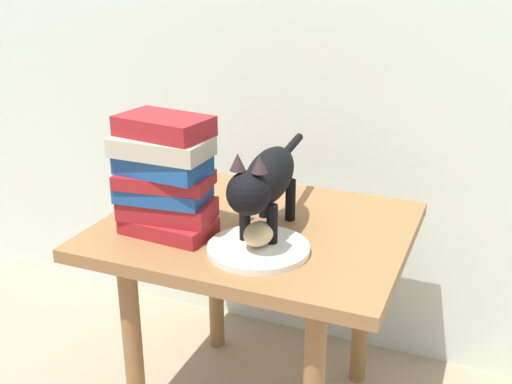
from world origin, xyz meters
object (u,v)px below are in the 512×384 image
side_table (256,254)px  bread_roll (259,234)px  cat (266,180)px  plate (258,249)px  book_stack (165,176)px

side_table → bread_roll: 0.18m
cat → bread_roll: bearing=-79.9°
plate → book_stack: bearing=176.9°
side_table → book_stack: size_ratio=2.61×
side_table → cat: 0.22m
plate → cat: (-0.01, 0.08, 0.13)m
bread_roll → side_table: bearing=114.6°
cat → plate: bearing=-79.4°
bread_roll → plate: bearing=-71.5°
cat → book_stack: bearing=-162.9°
bread_roll → book_stack: 0.24m
plate → book_stack: book_stack is taller
side_table → bread_roll: bread_roll is taller
bread_roll → cat: cat is taller
side_table → book_stack: book_stack is taller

